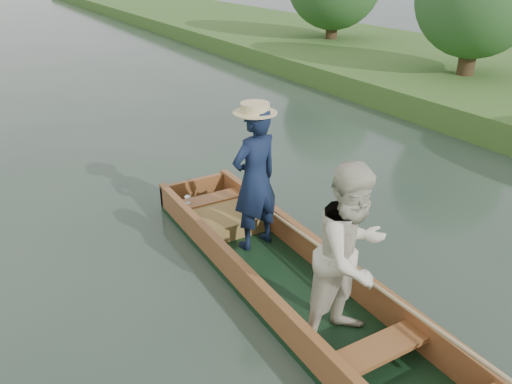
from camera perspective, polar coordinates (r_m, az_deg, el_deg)
ground at (r=5.95m, az=2.95°, el=-10.47°), size 120.00×120.00×0.00m
trees_far at (r=13.32m, az=-20.54°, el=19.78°), size 22.61×13.61×4.60m
punt at (r=5.46m, az=4.50°, el=-5.37°), size 1.12×5.09×1.94m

